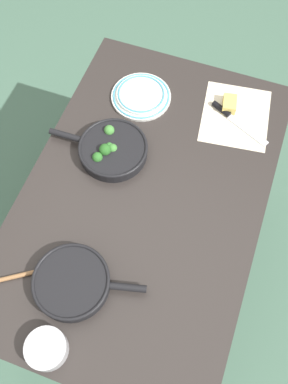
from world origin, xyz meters
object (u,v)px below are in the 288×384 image
skillet_eggs (72,282)px  prep_bowl_steel (47,349)px  skillet_broccoli (112,149)px  wooden_spoon (32,273)px  cheese_block (229,104)px  dinner_plate_stack (141,96)px  grater_knife (232,117)px

skillet_eggs → prep_bowl_steel: 0.21m
skillet_broccoli → wooden_spoon: skillet_broccoli is taller
cheese_block → dinner_plate_stack: 0.36m
skillet_broccoli → wooden_spoon: bearing=80.3°
wooden_spoon → grater_knife: (0.84, -0.47, 0.00)m
wooden_spoon → skillet_eggs: bearing=-29.1°
skillet_eggs → dinner_plate_stack: bearing=79.9°
skillet_broccoli → grater_knife: (0.31, -0.39, -0.02)m
skillet_broccoli → skillet_eggs: 0.52m
dinner_plate_stack → prep_bowl_steel: size_ratio=1.90×
grater_knife → cheese_block: size_ratio=3.02×
prep_bowl_steel → grater_knife: bearing=-16.6°
skillet_eggs → prep_bowl_steel: same height
skillet_eggs → cheese_block: 0.93m
grater_knife → dinner_plate_stack: 0.38m
grater_knife → skillet_eggs: bearing=-85.6°
wooden_spoon → dinner_plate_stack: dinner_plate_stack is taller
wooden_spoon → cheese_block: cheese_block is taller
wooden_spoon → cheese_block: size_ratio=3.95×
dinner_plate_stack → prep_bowl_steel: prep_bowl_steel is taller
skillet_eggs → prep_bowl_steel: size_ratio=2.85×
skillet_eggs → cheese_block: (0.88, -0.30, -0.01)m
grater_knife → prep_bowl_steel: prep_bowl_steel is taller
skillet_broccoli → cheese_block: 0.51m
skillet_broccoli → grater_knife: bearing=-142.7°
skillet_broccoli → wooden_spoon: size_ratio=1.16×
skillet_eggs → dinner_plate_stack: skillet_eggs is taller
skillet_broccoli → grater_knife: skillet_broccoli is taller
dinner_plate_stack → grater_knife: bearing=-86.5°
skillet_eggs → grater_knife: skillet_eggs is taller
prep_bowl_steel → dinner_plate_stack: bearing=3.6°
grater_knife → wooden_spoon: bearing=-93.4°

